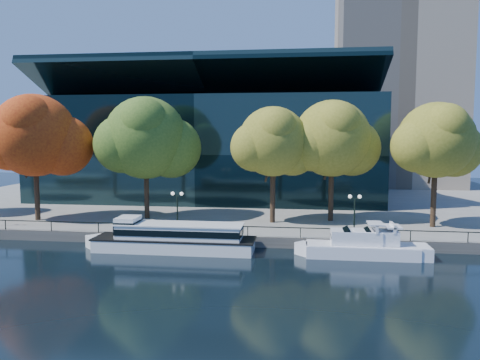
# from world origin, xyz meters

# --- Properties ---
(ground) EXTENTS (160.00, 160.00, 0.00)m
(ground) POSITION_xyz_m (0.00, 0.00, 0.00)
(ground) COLOR black
(ground) RESTS_ON ground
(promenade) EXTENTS (90.00, 67.08, 1.00)m
(promenade) POSITION_xyz_m (0.00, 36.38, 0.50)
(promenade) COLOR slate
(promenade) RESTS_ON ground
(railing) EXTENTS (88.20, 0.08, 0.99)m
(railing) POSITION_xyz_m (0.00, 3.25, 1.94)
(railing) COLOR black
(railing) RESTS_ON promenade
(convention_building) EXTENTS (50.00, 24.57, 21.43)m
(convention_building) POSITION_xyz_m (-4.00, 31.79, 8.51)
(convention_building) COLOR black
(convention_building) RESTS_ON ground
(office_tower) EXTENTS (22.50, 22.50, 65.90)m
(office_tower) POSITION_xyz_m (28.00, 55.00, 33.02)
(office_tower) COLOR gray
(office_tower) RESTS_ON ground
(tour_boat) EXTENTS (16.27, 3.63, 3.09)m
(tour_boat) POSITION_xyz_m (-1.92, 0.76, 1.31)
(tour_boat) COLOR white
(tour_boat) RESTS_ON ground
(cruiser_near) EXTENTS (10.63, 2.74, 3.08)m
(cruiser_near) POSITION_xyz_m (14.88, 0.76, 0.96)
(cruiser_near) COLOR white
(cruiser_near) RESTS_ON ground
(cruiser_far) EXTENTS (9.37, 2.60, 3.06)m
(cruiser_far) POSITION_xyz_m (16.54, 0.80, 0.97)
(cruiser_far) COLOR white
(cruiser_far) RESTS_ON ground
(tree_1) EXTENTS (11.56, 9.48, 14.23)m
(tree_1) POSITION_xyz_m (-19.53, 8.69, 10.40)
(tree_1) COLOR black
(tree_1) RESTS_ON promenade
(tree_2) EXTENTS (11.77, 9.65, 14.02)m
(tree_2) POSITION_xyz_m (-7.52, 11.34, 10.11)
(tree_2) COLOR black
(tree_2) RESTS_ON promenade
(tree_3) EXTENTS (9.56, 7.84, 12.76)m
(tree_3) POSITION_xyz_m (7.08, 10.66, 9.76)
(tree_3) COLOR black
(tree_3) RESTS_ON promenade
(tree_4) EXTENTS (10.66, 8.74, 13.53)m
(tree_4) POSITION_xyz_m (13.54, 12.43, 10.08)
(tree_4) COLOR black
(tree_4) RESTS_ON promenade
(tree_5) EXTENTS (9.84, 8.07, 13.06)m
(tree_5) POSITION_xyz_m (24.02, 10.34, 9.95)
(tree_5) COLOR black
(tree_5) RESTS_ON promenade
(lamp_1) EXTENTS (1.26, 0.36, 4.03)m
(lamp_1) POSITION_xyz_m (-2.23, 4.50, 3.98)
(lamp_1) COLOR black
(lamp_1) RESTS_ON promenade
(lamp_2) EXTENTS (1.26, 0.36, 4.03)m
(lamp_2) POSITION_xyz_m (15.08, 4.50, 3.98)
(lamp_2) COLOR black
(lamp_2) RESTS_ON promenade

